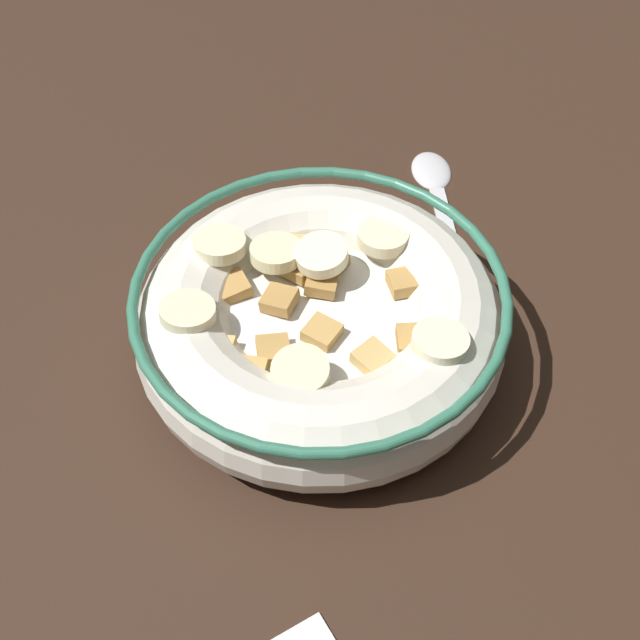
% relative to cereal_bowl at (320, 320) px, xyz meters
% --- Properties ---
extents(ground_plane, '(1.35, 1.35, 0.02)m').
position_rel_cereal_bowl_xyz_m(ground_plane, '(-0.00, -0.00, -0.04)').
color(ground_plane, '#332116').
extents(cereal_bowl, '(0.20, 0.20, 0.06)m').
position_rel_cereal_bowl_xyz_m(cereal_bowl, '(0.00, 0.00, 0.00)').
color(cereal_bowl, silver).
rests_on(cereal_bowl, ground_plane).
extents(spoon, '(0.11, 0.11, 0.01)m').
position_rel_cereal_bowl_xyz_m(spoon, '(0.03, -0.16, -0.03)').
color(spoon, silver).
rests_on(spoon, ground_plane).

